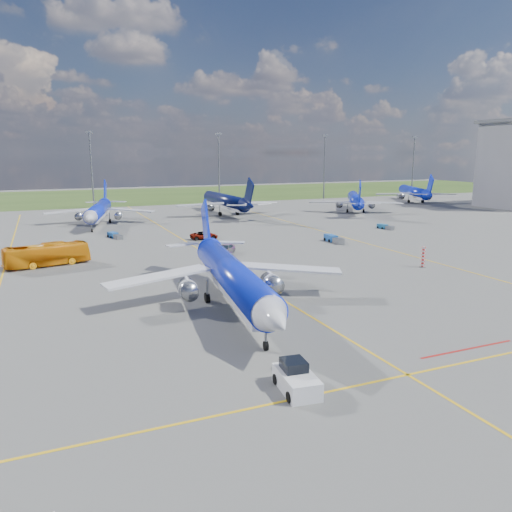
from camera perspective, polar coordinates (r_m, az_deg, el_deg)
name	(u,v)px	position (r m, az deg, el deg)	size (l,w,h in m)	color
ground	(288,303)	(55.74, 3.63, -5.35)	(400.00, 400.00, 0.00)	#565654
grass_strip	(111,196)	(199.65, -16.25, 6.56)	(400.00, 80.00, 0.01)	#2D4719
taxiway_lines	(211,256)	(80.71, -5.14, 0.00)	(60.25, 160.00, 0.02)	gold
floodlight_masts	(158,165)	(161.21, -11.10, 10.16)	(202.20, 0.50, 22.70)	slate
warning_post	(423,257)	(76.27, 18.56, -0.12)	(0.50, 0.50, 3.00)	red
bg_jet_nnw	(99,224)	(121.66, -17.47, 3.46)	(26.98, 35.41, 9.27)	#0E23C4
bg_jet_n	(226,214)	(135.97, -3.50, 4.79)	(29.99, 39.36, 10.31)	#060D39
bg_jet_ne	(355,211)	(144.78, 11.24, 5.01)	(27.37, 35.92, 9.41)	#0E23C4
bg_jet_ene	(413,202)	(177.73, 17.54, 5.90)	(28.18, 36.99, 9.69)	#0E23C4
main_airliner	(233,307)	(54.27, -2.69, -5.81)	(28.82, 37.82, 9.91)	#0E23C4
pushback_tug	(296,379)	(36.03, 4.60, -13.83)	(2.70, 6.07, 2.02)	silver
apron_bus	(47,255)	(79.31, -22.78, 0.13)	(2.80, 11.95, 3.33)	orange
service_car_a	(56,253)	(86.16, -21.92, 0.34)	(1.43, 3.56, 1.21)	#999999
service_car_b	(204,235)	(96.43, -5.94, 2.35)	(2.46, 5.34, 1.48)	#999999
service_car_c	(226,249)	(82.31, -3.50, 0.78)	(2.10, 5.17, 1.50)	#999999
baggage_tug_w	(333,239)	(94.07, 8.84, 1.93)	(1.73, 5.50, 1.22)	#1C54A9
baggage_tug_c	(115,236)	(101.26, -15.86, 2.26)	(2.40, 4.76, 1.03)	#1A54A1
baggage_tug_e	(385,227)	(112.63, 14.52, 3.24)	(1.56, 4.43, 0.98)	#17598C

